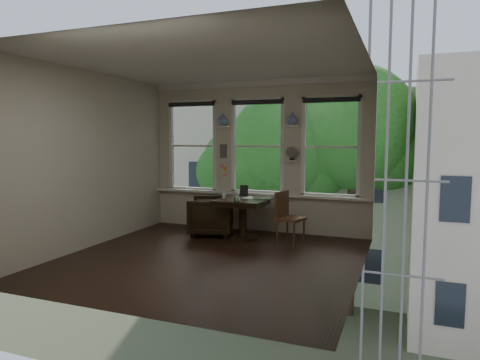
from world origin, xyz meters
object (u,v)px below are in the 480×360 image
at_px(laptop, 262,199).
at_px(mug, 224,196).
at_px(table, 243,219).
at_px(armchair_left, 211,216).
at_px(side_chair_right, 291,218).

xyz_separation_m(laptop, mug, (-0.71, -0.06, 0.03)).
relative_size(table, armchair_left, 1.10).
height_order(armchair_left, side_chair_right, side_chair_right).
bearing_deg(table, armchair_left, 174.35).
distance_m(armchair_left, side_chair_right, 1.63).
height_order(table, mug, mug).
distance_m(table, laptop, 0.54).
relative_size(armchair_left, side_chair_right, 0.89).
bearing_deg(laptop, armchair_left, -178.61).
xyz_separation_m(armchair_left, laptop, (1.06, -0.09, 0.39)).
height_order(table, laptop, laptop).
bearing_deg(table, side_chair_right, -3.72).
height_order(side_chair_right, laptop, side_chair_right).
relative_size(side_chair_right, mug, 9.87).
relative_size(armchair_left, mug, 8.75).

